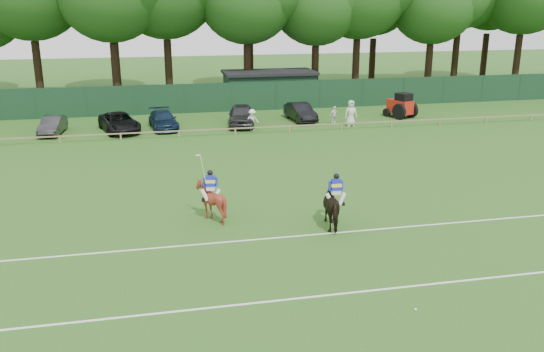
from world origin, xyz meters
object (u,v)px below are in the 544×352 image
object	(u,v)px
suv_black	(119,122)
polo_ball	(416,309)
sedan_navy	(163,120)
tractor	(401,106)
spectator_right	(351,113)
hatch_grey	(241,115)
sedan_grey	(53,125)
spectator_left	(252,120)
horse_chestnut	(211,201)
spectator_mid	(334,116)
horse_dark	(335,206)
utility_shed	(269,87)
estate_black	(300,112)

from	to	relation	value
suv_black	polo_ball	size ratio (longest dim) A/B	54.73
sedan_navy	tractor	size ratio (longest dim) A/B	1.58
tractor	suv_black	bearing A→B (deg)	158.92
sedan_navy	spectator_right	distance (m)	14.24
hatch_grey	sedan_grey	bearing A→B (deg)	-170.66
spectator_left	spectator_right	world-z (taller)	spectator_right
tractor	hatch_grey	bearing A→B (deg)	159.02
hatch_grey	tractor	bearing A→B (deg)	10.64
suv_black	sedan_grey	bearing A→B (deg)	162.92
horse_chestnut	sedan_navy	distance (m)	19.54
spectator_mid	tractor	size ratio (longest dim) A/B	0.51
suv_black	spectator_right	xyz separation A→B (m)	(17.29, -1.66, 0.31)
hatch_grey	horse_chestnut	bearing A→B (deg)	-94.00
sedan_navy	horse_dark	bearing A→B (deg)	-79.75
utility_shed	tractor	xyz separation A→B (m)	(9.28, -8.62, -0.57)
sedan_navy	tractor	distance (m)	19.26
sedan_navy	spectator_right	size ratio (longest dim) A/B	2.29
horse_dark	utility_shed	distance (m)	30.50
horse_chestnut	estate_black	xyz separation A→B (m)	(9.39, 20.21, -0.16)
sedan_navy	hatch_grey	size ratio (longest dim) A/B	0.95
suv_black	tractor	bearing A→B (deg)	-13.86
spectator_mid	sedan_grey	bearing A→B (deg)	152.08
spectator_right	estate_black	bearing A→B (deg)	139.01
spectator_mid	polo_ball	world-z (taller)	spectator_mid
spectator_left	polo_ball	world-z (taller)	spectator_left
horse_dark	sedan_navy	world-z (taller)	horse_dark
horse_chestnut	utility_shed	distance (m)	29.62
horse_chestnut	sedan_grey	xyz separation A→B (m)	(-9.32, 19.27, -0.23)
horse_chestnut	suv_black	bearing A→B (deg)	-67.59
horse_dark	estate_black	world-z (taller)	horse_dark
utility_shed	spectator_left	bearing A→B (deg)	-108.10
sedan_grey	hatch_grey	distance (m)	13.78
hatch_grey	polo_ball	xyz separation A→B (m)	(0.90, -28.50, -0.76)
sedan_grey	estate_black	bearing A→B (deg)	8.19
spectator_left	spectator_mid	bearing A→B (deg)	-7.31
spectator_right	spectator_left	bearing A→B (deg)	178.90
utility_shed	spectator_mid	bearing A→B (deg)	-73.83
spectator_mid	spectator_right	world-z (taller)	spectator_right
sedan_navy	tractor	world-z (taller)	tractor
hatch_grey	spectator_right	bearing A→B (deg)	-3.96
estate_black	spectator_right	bearing A→B (deg)	-45.53
sedan_navy	hatch_grey	world-z (taller)	hatch_grey
estate_black	spectator_mid	xyz separation A→B (m)	(2.12, -2.12, 0.03)
estate_black	utility_shed	world-z (taller)	utility_shed
horse_chestnut	spectator_right	xyz separation A→B (m)	(12.65, 17.47, 0.13)
horse_chestnut	polo_ball	world-z (taller)	horse_chestnut
horse_dark	spectator_mid	distance (m)	21.03
horse_chestnut	sedan_navy	bearing A→B (deg)	-76.96
suv_black	tractor	distance (m)	22.45
spectator_left	polo_ball	xyz separation A→B (m)	(0.39, -26.63, -0.75)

